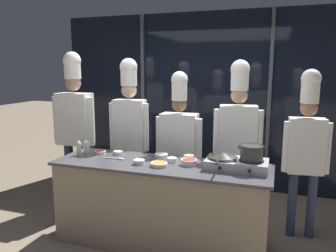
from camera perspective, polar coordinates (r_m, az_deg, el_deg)
name	(u,v)px	position (r m, az deg, el deg)	size (l,w,h in m)	color
ground_plane	(161,243)	(3.76, -1.30, -19.72)	(24.00, 24.00, 0.00)	#7F705B
window_wall_back	(203,101)	(5.16, 6.10, 4.32)	(4.67, 0.09, 2.70)	black
demo_counter	(160,204)	(3.55, -1.33, -13.43)	(2.25, 0.69, 0.90)	gray
portable_stove	(237,164)	(3.27, 11.86, -6.50)	(0.59, 0.34, 0.11)	#B2B5BA
frying_pan	(223,155)	(3.26, 9.51, -5.03)	(0.30, 0.51, 0.05)	#38332D
stock_pot	(252,152)	(3.22, 14.36, -4.45)	(0.25, 0.22, 0.14)	#333335
squeeze_bottle_clear	(87,146)	(3.93, -13.98, -3.40)	(0.06, 0.06, 0.16)	white
squeeze_bottle_oil	(79,148)	(3.83, -15.27, -3.67)	(0.05, 0.05, 0.18)	beige
prep_bowl_mushrooms	(189,157)	(3.53, 3.67, -5.43)	(0.11, 0.11, 0.05)	white
prep_bowl_ginger	(161,155)	(3.63, -1.19, -5.09)	(0.15, 0.15, 0.04)	white
prep_bowl_bell_pepper	(100,152)	(3.85, -11.75, -4.43)	(0.13, 0.13, 0.03)	white
prep_bowl_bean_sprouts	(172,159)	(3.45, 0.69, -5.83)	(0.11, 0.11, 0.05)	white
prep_bowl_garlic	(118,153)	(3.78, -8.71, -4.59)	(0.11, 0.11, 0.04)	white
prep_bowl_chili_flakes	(189,162)	(3.35, 3.66, -6.22)	(0.17, 0.17, 0.06)	white
prep_bowl_noodles	(139,162)	(3.38, -5.05, -6.18)	(0.12, 0.12, 0.05)	white
prep_bowl_carrots	(159,164)	(3.30, -1.57, -6.66)	(0.17, 0.17, 0.04)	white
serving_spoon_slotted	(118,159)	(3.59, -8.72, -5.64)	(0.23, 0.05, 0.02)	#B2B5BA
chef_head	(75,118)	(4.53, -15.93, 1.31)	(0.60, 0.25, 2.07)	#2D3856
chef_sous	(130,122)	(4.21, -6.70, 0.66)	(0.52, 0.25, 1.99)	#2D3856
chef_line	(179,138)	(3.98, 1.97, -2.12)	(0.58, 0.23, 1.83)	#4C4C51
chef_pastry	(238,132)	(3.88, 12.06, -0.98)	(0.55, 0.28, 1.96)	#2D3856
chef_apprentice	(306,142)	(3.80, 22.95, -2.52)	(0.48, 0.24, 1.86)	#2D3856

